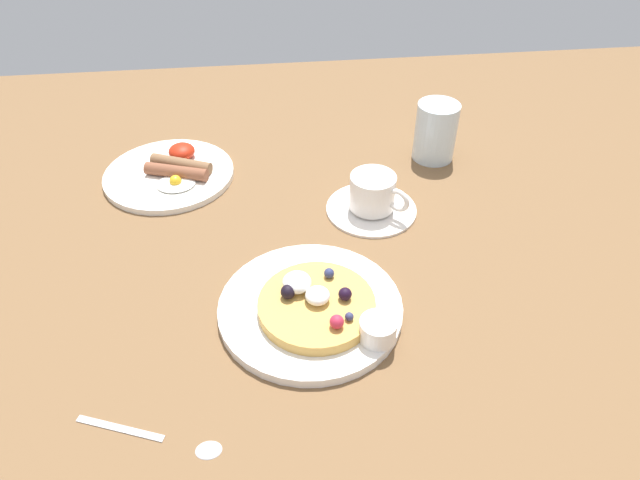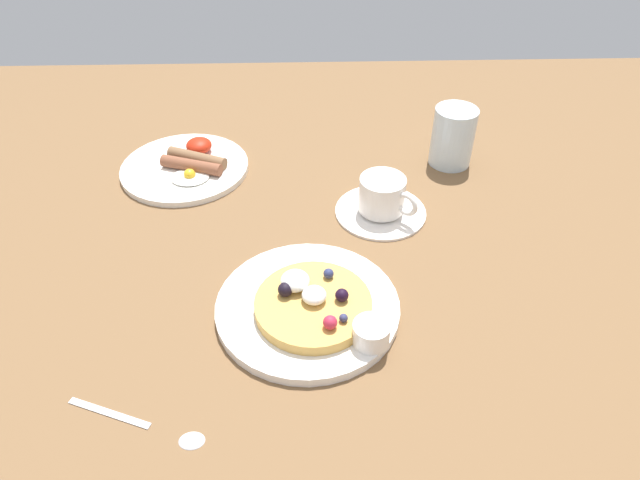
{
  "view_description": "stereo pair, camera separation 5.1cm",
  "coord_description": "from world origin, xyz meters",
  "px_view_note": "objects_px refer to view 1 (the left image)",
  "views": [
    {
      "loc": [
        -0.05,
        -0.6,
        0.56
      ],
      "look_at": [
        0.02,
        0.01,
        0.04
      ],
      "focal_mm": 32.06,
      "sensor_mm": 36.0,
      "label": 1
    },
    {
      "loc": [
        0.0,
        -0.61,
        0.56
      ],
      "look_at": [
        0.02,
        0.01,
        0.04
      ],
      "focal_mm": 32.06,
      "sensor_mm": 36.0,
      "label": 2
    }
  ],
  "objects_px": {
    "coffee_cup": "(373,191)",
    "syrup_ramekin": "(378,330)",
    "teaspoon": "(173,440)",
    "breakfast_plate": "(169,175)",
    "pancake_plate": "(310,308)",
    "water_glass": "(436,132)",
    "coffee_saucer": "(371,208)"
  },
  "relations": [
    {
      "from": "pancake_plate",
      "to": "teaspoon",
      "type": "relative_size",
      "value": 1.5
    },
    {
      "from": "breakfast_plate",
      "to": "syrup_ramekin",
      "type": "bearing_deg",
      "value": -54.85
    },
    {
      "from": "pancake_plate",
      "to": "coffee_saucer",
      "type": "xyz_separation_m",
      "value": [
        0.12,
        0.21,
        -0.0
      ]
    },
    {
      "from": "teaspoon",
      "to": "water_glass",
      "type": "distance_m",
      "value": 0.68
    },
    {
      "from": "pancake_plate",
      "to": "coffee_saucer",
      "type": "bearing_deg",
      "value": 60.11
    },
    {
      "from": "coffee_saucer",
      "to": "water_glass",
      "type": "xyz_separation_m",
      "value": [
        0.14,
        0.15,
        0.05
      ]
    },
    {
      "from": "teaspoon",
      "to": "syrup_ramekin",
      "type": "bearing_deg",
      "value": 23.55
    },
    {
      "from": "coffee_cup",
      "to": "water_glass",
      "type": "relative_size",
      "value": 0.83
    },
    {
      "from": "water_glass",
      "to": "coffee_cup",
      "type": "bearing_deg",
      "value": -133.14
    },
    {
      "from": "syrup_ramekin",
      "to": "water_glass",
      "type": "height_order",
      "value": "water_glass"
    },
    {
      "from": "breakfast_plate",
      "to": "coffee_cup",
      "type": "xyz_separation_m",
      "value": [
        0.33,
        -0.14,
        0.03
      ]
    },
    {
      "from": "syrup_ramekin",
      "to": "coffee_saucer",
      "type": "bearing_deg",
      "value": 80.87
    },
    {
      "from": "syrup_ramekin",
      "to": "coffee_cup",
      "type": "distance_m",
      "value": 0.28
    },
    {
      "from": "syrup_ramekin",
      "to": "teaspoon",
      "type": "xyz_separation_m",
      "value": [
        -0.24,
        -0.11,
        -0.03
      ]
    },
    {
      "from": "pancake_plate",
      "to": "teaspoon",
      "type": "height_order",
      "value": "pancake_plate"
    },
    {
      "from": "breakfast_plate",
      "to": "teaspoon",
      "type": "height_order",
      "value": "breakfast_plate"
    },
    {
      "from": "pancake_plate",
      "to": "breakfast_plate",
      "type": "xyz_separation_m",
      "value": [
        -0.21,
        0.34,
        -0.0
      ]
    },
    {
      "from": "syrup_ramekin",
      "to": "coffee_saucer",
      "type": "relative_size",
      "value": 0.32
    },
    {
      "from": "pancake_plate",
      "to": "coffee_cup",
      "type": "relative_size",
      "value": 2.78
    },
    {
      "from": "teaspoon",
      "to": "coffee_saucer",
      "type": "bearing_deg",
      "value": 53.08
    },
    {
      "from": "breakfast_plate",
      "to": "pancake_plate",
      "type": "bearing_deg",
      "value": -58.36
    },
    {
      "from": "water_glass",
      "to": "breakfast_plate",
      "type": "bearing_deg",
      "value": -178.44
    },
    {
      "from": "coffee_cup",
      "to": "teaspoon",
      "type": "distance_m",
      "value": 0.48
    },
    {
      "from": "water_glass",
      "to": "syrup_ramekin",
      "type": "bearing_deg",
      "value": -113.64
    },
    {
      "from": "pancake_plate",
      "to": "breakfast_plate",
      "type": "distance_m",
      "value": 0.4
    },
    {
      "from": "coffee_cup",
      "to": "syrup_ramekin",
      "type": "bearing_deg",
      "value": -99.43
    },
    {
      "from": "syrup_ramekin",
      "to": "breakfast_plate",
      "type": "height_order",
      "value": "syrup_ramekin"
    },
    {
      "from": "pancake_plate",
      "to": "water_glass",
      "type": "relative_size",
      "value": 2.31
    },
    {
      "from": "breakfast_plate",
      "to": "coffee_saucer",
      "type": "distance_m",
      "value": 0.36
    },
    {
      "from": "pancake_plate",
      "to": "syrup_ramekin",
      "type": "bearing_deg",
      "value": -40.59
    },
    {
      "from": "syrup_ramekin",
      "to": "coffee_saucer",
      "type": "distance_m",
      "value": 0.28
    },
    {
      "from": "syrup_ramekin",
      "to": "pancake_plate",
      "type": "bearing_deg",
      "value": 139.41
    }
  ]
}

